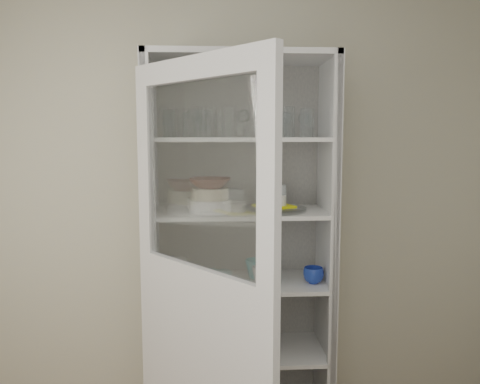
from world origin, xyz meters
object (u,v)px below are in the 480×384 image
(white_ramekin, at_px, (274,200))
(grey_bowl_stack, at_px, (274,197))
(goblet_1, at_px, (244,122))
(cream_bowl, at_px, (210,194))
(terracotta_bowl, at_px, (210,183))
(goblet_3, at_px, (304,124))
(white_canister, at_px, (178,269))
(cupboard_door, at_px, (200,317))
(goblet_2, at_px, (286,124))
(goblet_0, at_px, (195,120))
(glass_platter, at_px, (274,209))
(mug_teal, at_px, (256,269))
(mug_blue, at_px, (313,275))
(pantry_cabinet, at_px, (239,264))
(cream_dish, at_px, (232,345))
(mug_white, at_px, (262,276))
(plate_stack_back, at_px, (207,202))
(tin_box, at_px, (263,343))
(measuring_cups, at_px, (189,280))
(yellow_trivet, at_px, (274,206))
(teal_jar, at_px, (268,269))
(plate_stack_front, at_px, (210,206))

(white_ramekin, distance_m, grey_bowl_stack, 0.05)
(goblet_1, bearing_deg, cream_bowl, -138.15)
(terracotta_bowl, relative_size, grey_bowl_stack, 1.57)
(goblet_3, relative_size, white_canister, 1.26)
(cupboard_door, xyz_separation_m, goblet_2, (0.47, 0.67, 0.87))
(goblet_0, xyz_separation_m, white_ramekin, (0.43, -0.10, -0.43))
(goblet_3, relative_size, glass_platter, 0.43)
(mug_teal, bearing_deg, mug_blue, -14.41)
(grey_bowl_stack, bearing_deg, goblet_1, 151.96)
(goblet_2, bearing_deg, goblet_3, 9.29)
(pantry_cabinet, xyz_separation_m, goblet_2, (0.26, 0.04, 0.80))
(cream_dish, bearing_deg, white_ramekin, 2.33)
(glass_platter, distance_m, mug_white, 0.37)
(cream_dish, bearing_deg, mug_white, -15.63)
(cream_bowl, bearing_deg, terracotta_bowl, 0.00)
(pantry_cabinet, xyz_separation_m, mug_white, (0.12, -0.15, -0.03))
(plate_stack_back, height_order, white_ramekin, white_ramekin)
(goblet_3, relative_size, mug_white, 1.39)
(mug_blue, height_order, mug_white, mug_white)
(pantry_cabinet, relative_size, goblet_1, 12.32)
(plate_stack_back, bearing_deg, tin_box, -23.32)
(pantry_cabinet, distance_m, white_canister, 0.35)
(mug_teal, height_order, cream_dish, mug_teal)
(plate_stack_back, distance_m, measuring_cups, 0.45)
(plate_stack_back, distance_m, white_canister, 0.41)
(yellow_trivet, bearing_deg, grey_bowl_stack, 84.87)
(cupboard_door, bearing_deg, mug_white, 105.09)
(teal_jar, bearing_deg, tin_box, -121.55)
(terracotta_bowl, bearing_deg, mug_blue, -0.79)
(mug_teal, bearing_deg, teal_jar, 6.81)
(yellow_trivet, bearing_deg, pantry_cabinet, 152.53)
(goblet_2, relative_size, cream_dish, 0.67)
(cream_dish, bearing_deg, goblet_0, 150.41)
(measuring_cups, relative_size, white_canister, 0.85)
(cream_bowl, distance_m, teal_jar, 0.57)
(mug_white, bearing_deg, terracotta_bowl, 166.37)
(glass_platter, bearing_deg, cream_bowl, -175.05)
(goblet_0, distance_m, white_canister, 0.84)
(plate_stack_back, relative_size, mug_blue, 2.07)
(measuring_cups, bearing_deg, glass_platter, 1.67)
(grey_bowl_stack, xyz_separation_m, mug_white, (-0.07, -0.11, -0.42))
(grey_bowl_stack, height_order, white_canister, grey_bowl_stack)
(goblet_1, bearing_deg, mug_blue, -25.36)
(pantry_cabinet, xyz_separation_m, yellow_trivet, (0.19, -0.10, 0.35))
(terracotta_bowl, xyz_separation_m, yellow_trivet, (0.35, 0.03, -0.13))
(glass_platter, relative_size, mug_white, 3.20)
(goblet_3, distance_m, grey_bowl_stack, 0.46)
(plate_stack_back, bearing_deg, glass_platter, -22.93)
(goblet_0, height_order, plate_stack_front, goblet_0)
(grey_bowl_stack, distance_m, teal_jar, 0.42)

